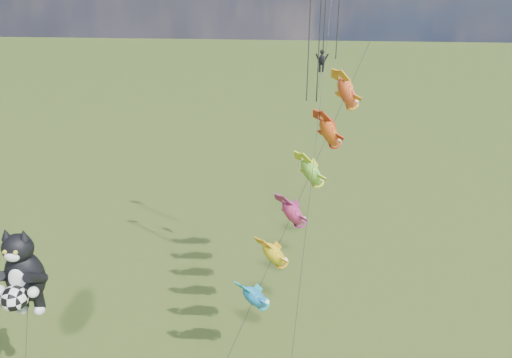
{
  "coord_description": "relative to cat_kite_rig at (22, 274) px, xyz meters",
  "views": [
    {
      "loc": [
        14.14,
        -20.13,
        24.27
      ],
      "look_at": [
        11.73,
        9.82,
        11.07
      ],
      "focal_mm": 35.0,
      "sensor_mm": 36.0,
      "label": 1
    }
  ],
  "objects": [
    {
      "name": "parafoil_rig",
      "position": [
        15.86,
        11.11,
        10.78
      ],
      "size": [
        3.31,
        17.45,
        26.11
      ],
      "rotation": [
        0.0,
        0.0,
        -0.06
      ],
      "color": "brown",
      "rests_on": "ground"
    },
    {
      "name": "cat_kite_rig",
      "position": [
        0.0,
        0.0,
        0.0
      ],
      "size": [
        2.42,
        4.09,
        11.56
      ],
      "rotation": [
        0.0,
        0.0,
        -0.08
      ],
      "color": "brown",
      "rests_on": "ground"
    },
    {
      "name": "fish_windsock_rig",
      "position": [
        14.87,
        6.91,
        2.13
      ],
      "size": [
        9.73,
        12.8,
        19.63
      ],
      "rotation": [
        0.0,
        0.0,
        -0.32
      ],
      "color": "brown",
      "rests_on": "ground"
    }
  ]
}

